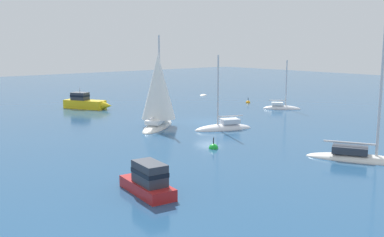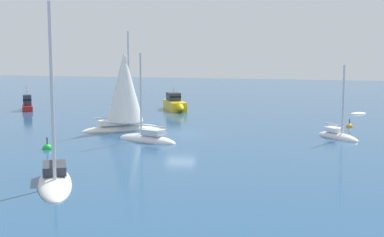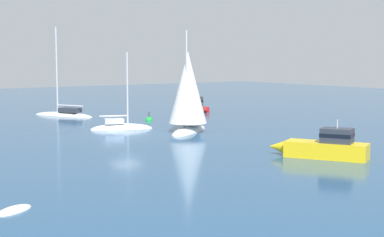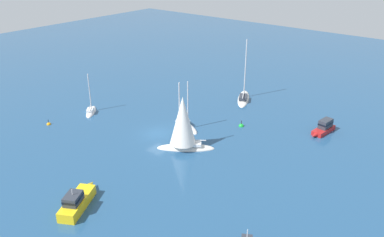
{
  "view_description": "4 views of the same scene",
  "coord_description": "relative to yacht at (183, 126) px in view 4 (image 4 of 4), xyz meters",
  "views": [
    {
      "loc": [
        -30.78,
        -34.26,
        8.05
      ],
      "look_at": [
        -4.08,
        -2.26,
        1.08
      ],
      "focal_mm": 42.11,
      "sensor_mm": 36.0,
      "label": 1
    },
    {
      "loc": [
        12.45,
        -46.09,
        7.63
      ],
      "look_at": [
        0.81,
        0.8,
        1.26
      ],
      "focal_mm": 52.39,
      "sensor_mm": 36.0,
      "label": 2
    },
    {
      "loc": [
        23.29,
        42.8,
        6.53
      ],
      "look_at": [
        -6.5,
        0.32,
        1.08
      ],
      "focal_mm": 54.57,
      "sensor_mm": 36.0,
      "label": 3
    },
    {
      "loc": [
        -34.63,
        35.39,
        24.2
      ],
      "look_at": [
        -3.24,
        -3.54,
        1.93
      ],
      "focal_mm": 37.27,
      "sensor_mm": 36.0,
      "label": 4
    }
  ],
  "objects": [
    {
      "name": "powerboat",
      "position": [
        -12.06,
        -15.78,
        -2.48
      ],
      "size": [
        1.94,
        5.07,
        1.8
      ],
      "rotation": [
        0.0,
        0.0,
        1.45
      ],
      "color": "#B21E1E",
      "rests_on": "ground"
    },
    {
      "name": "motor_cruiser",
      "position": [
        0.31,
        15.96,
        -2.46
      ],
      "size": [
        4.36,
        6.4,
        2.58
      ],
      "rotation": [
        0.0,
        0.0,
        5.21
      ],
      "color": "yellow",
      "rests_on": "ground"
    },
    {
      "name": "sailboat",
      "position": [
        18.73,
        -0.0,
        -3.09
      ],
      "size": [
        4.03,
        4.31,
        6.5
      ],
      "rotation": [
        0.0,
        0.0,
        5.44
      ],
      "color": "white",
      "rests_on": "ground"
    },
    {
      "name": "yacht",
      "position": [
        0.0,
        0.0,
        0.0
      ],
      "size": [
        7.01,
        5.98,
        9.35
      ],
      "rotation": [
        0.0,
        0.0,
        0.65
      ],
      "color": "silver",
      "rests_on": "ground"
    },
    {
      "name": "ground_plane",
      "position": [
        5.58,
        -1.06,
        -3.22
      ],
      "size": [
        160.0,
        160.0,
        0.0
      ],
      "primitive_type": "plane",
      "color": "navy"
    },
    {
      "name": "ketch",
      "position": [
        3.36,
        -19.61,
        -3.02
      ],
      "size": [
        5.29,
        7.82,
        10.33
      ],
      "rotation": [
        0.0,
        0.0,
        5.2
      ],
      "color": "silver",
      "rests_on": "ground"
    },
    {
      "name": "mooring_buoy",
      "position": [
        19.85,
        6.69,
        -3.21
      ],
      "size": [
        0.63,
        0.63,
        1.07
      ],
      "color": "orange",
      "rests_on": "ground"
    },
    {
      "name": "ketch_1",
      "position": [
        3.9,
        -5.12,
        -3.1
      ],
      "size": [
        5.89,
        3.6,
        7.53
      ],
      "rotation": [
        0.0,
        0.0,
        2.77
      ],
      "color": "white",
      "rests_on": "ground"
    },
    {
      "name": "channel_buoy",
      "position": [
        -2.14,
        -10.28,
        -3.21
      ],
      "size": [
        0.75,
        0.75,
        1.24
      ],
      "color": "green",
      "rests_on": "ground"
    }
  ]
}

